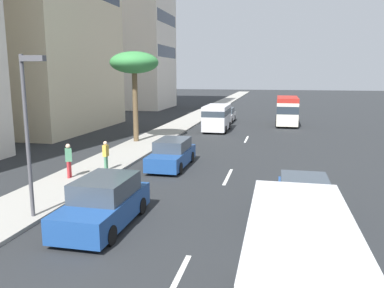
# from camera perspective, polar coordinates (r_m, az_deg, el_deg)

# --- Properties ---
(ground_plane) EXTENTS (198.00, 198.00, 0.00)m
(ground_plane) POSITION_cam_1_polar(r_m,az_deg,el_deg) (35.22, 8.52, 1.56)
(ground_plane) COLOR #26282B
(sidewalk_right) EXTENTS (162.00, 3.14, 0.15)m
(sidewalk_right) POSITION_cam_1_polar(r_m,az_deg,el_deg) (36.47, -3.22, 2.08)
(sidewalk_right) COLOR #9E9B93
(sidewalk_right) RESTS_ON ground_plane
(lane_stripe_near) EXTENTS (3.20, 0.16, 0.01)m
(lane_stripe_near) POSITION_cam_1_polar(r_m,az_deg,el_deg) (10.50, -2.56, -20.07)
(lane_stripe_near) COLOR silver
(lane_stripe_near) RESTS_ON ground_plane
(lane_stripe_mid) EXTENTS (3.20, 0.16, 0.01)m
(lane_stripe_mid) POSITION_cam_1_polar(r_m,az_deg,el_deg) (20.30, 5.36, -4.86)
(lane_stripe_mid) COLOR silver
(lane_stripe_mid) RESTS_ON ground_plane
(lane_stripe_far) EXTENTS (3.20, 0.16, 0.01)m
(lane_stripe_far) POSITION_cam_1_polar(r_m,az_deg,el_deg) (32.01, 8.10, 0.71)
(lane_stripe_far) COLOR silver
(lane_stripe_far) RESTS_ON ground_plane
(van_lead) EXTENTS (4.86, 2.21, 2.43)m
(van_lead) POSITION_cam_1_polar(r_m,az_deg,el_deg) (36.25, 3.73, 4.12)
(van_lead) COLOR silver
(van_lead) RESTS_ON ground_plane
(minibus_second) EXTENTS (6.14, 2.26, 2.95)m
(minibus_second) POSITION_cam_1_polar(r_m,az_deg,el_deg) (41.52, 13.94, 4.95)
(minibus_second) COLOR silver
(minibus_second) RESTS_ON ground_plane
(car_third) EXTENTS (4.69, 1.95, 1.57)m
(car_third) POSITION_cam_1_polar(r_m,az_deg,el_deg) (43.48, 4.97, 4.29)
(car_third) COLOR white
(car_third) RESTS_ON ground_plane
(car_fourth) EXTENTS (4.52, 1.92, 1.55)m
(car_fourth) POSITION_cam_1_polar(r_m,az_deg,el_deg) (15.02, 16.25, -7.83)
(car_fourth) COLOR #1E478C
(car_fourth) RESTS_ON ground_plane
(van_fifth) EXTENTS (5.34, 2.18, 2.51)m
(van_fifth) POSITION_cam_1_polar(r_m,az_deg,el_deg) (8.40, 15.55, -17.61)
(van_fifth) COLOR silver
(van_fifth) RESTS_ON ground_plane
(car_sixth) EXTENTS (4.53, 1.96, 1.71)m
(car_sixth) POSITION_cam_1_polar(r_m,az_deg,el_deg) (14.10, -12.92, -8.59)
(car_sixth) COLOR #1E478C
(car_sixth) RESTS_ON ground_plane
(car_seventh) EXTENTS (4.73, 1.89, 1.60)m
(car_seventh) POSITION_cam_1_polar(r_m,az_deg,el_deg) (22.26, -2.98, -1.47)
(car_seventh) COLOR #1E478C
(car_seventh) RESTS_ON ground_plane
(pedestrian_near_lamp) EXTENTS (0.34, 0.25, 1.61)m
(pedestrian_near_lamp) POSITION_cam_1_polar(r_m,az_deg,el_deg) (21.28, -12.69, -1.52)
(pedestrian_near_lamp) COLOR #4C8C66
(pedestrian_near_lamp) RESTS_ON sidewalk_right
(pedestrian_by_tree) EXTENTS (0.35, 0.39, 1.74)m
(pedestrian_by_tree) POSITION_cam_1_polar(r_m,az_deg,el_deg) (20.23, -17.85, -2.14)
(pedestrian_by_tree) COLOR red
(pedestrian_by_tree) RESTS_ON sidewalk_right
(palm_tree) EXTENTS (3.66, 3.66, 6.85)m
(palm_tree) POSITION_cam_1_polar(r_m,az_deg,el_deg) (29.88, -8.58, 11.65)
(palm_tree) COLOR brown
(palm_tree) RESTS_ON sidewalk_right
(street_lamp) EXTENTS (0.24, 0.97, 5.85)m
(street_lamp) POSITION_cam_1_polar(r_m,az_deg,el_deg) (14.71, -23.10, 3.73)
(street_lamp) COLOR #4C4C51
(street_lamp) RESTS_ON sidewalk_right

